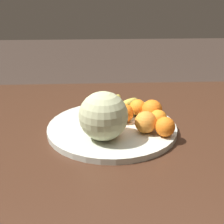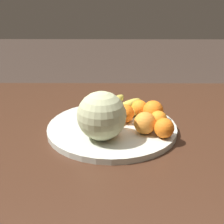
{
  "view_description": "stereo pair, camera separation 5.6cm",
  "coord_description": "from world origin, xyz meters",
  "px_view_note": "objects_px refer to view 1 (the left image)",
  "views": [
    {
      "loc": [
        -0.04,
        -1.0,
        1.2
      ],
      "look_at": [
        0.01,
        -0.04,
        0.79
      ],
      "focal_mm": 50.0,
      "sensor_mm": 36.0,
      "label": 1
    },
    {
      "loc": [
        0.02,
        -1.0,
        1.2
      ],
      "look_at": [
        0.01,
        -0.04,
        0.79
      ],
      "focal_mm": 50.0,
      "sensor_mm": 36.0,
      "label": 2
    }
  ],
  "objects_px": {
    "orange_front_right": "(152,110)",
    "orange_side_extra": "(158,118)",
    "orange_front_left": "(146,122)",
    "orange_back_left": "(109,116)",
    "orange_mid_center": "(124,113)",
    "banana_bunch": "(116,104)",
    "orange_back_right": "(138,107)",
    "melon": "(103,116)",
    "orange_top_small": "(165,127)",
    "kitchen_table": "(109,150)",
    "produce_tag": "(142,125)",
    "fruit_bowl": "(112,128)"
  },
  "relations": [
    {
      "from": "banana_bunch",
      "to": "orange_top_small",
      "type": "xyz_separation_m",
      "value": [
        0.14,
        -0.23,
        0.01
      ]
    },
    {
      "from": "orange_side_extra",
      "to": "produce_tag",
      "type": "bearing_deg",
      "value": 163.22
    },
    {
      "from": "orange_front_left",
      "to": "orange_top_small",
      "type": "relative_size",
      "value": 1.14
    },
    {
      "from": "orange_back_left",
      "to": "orange_side_extra",
      "type": "bearing_deg",
      "value": -8.09
    },
    {
      "from": "orange_back_left",
      "to": "produce_tag",
      "type": "distance_m",
      "value": 0.12
    },
    {
      "from": "orange_mid_center",
      "to": "produce_tag",
      "type": "bearing_deg",
      "value": -27.92
    },
    {
      "from": "orange_side_extra",
      "to": "orange_top_small",
      "type": "bearing_deg",
      "value": -82.56
    },
    {
      "from": "banana_bunch",
      "to": "orange_mid_center",
      "type": "height_order",
      "value": "orange_mid_center"
    },
    {
      "from": "melon",
      "to": "orange_front_right",
      "type": "bearing_deg",
      "value": 37.82
    },
    {
      "from": "melon",
      "to": "orange_front_left",
      "type": "relative_size",
      "value": 2.11
    },
    {
      "from": "orange_back_right",
      "to": "banana_bunch",
      "type": "bearing_deg",
      "value": 141.34
    },
    {
      "from": "orange_front_right",
      "to": "orange_mid_center",
      "type": "relative_size",
      "value": 1.13
    },
    {
      "from": "banana_bunch",
      "to": "kitchen_table",
      "type": "bearing_deg",
      "value": -165.14
    },
    {
      "from": "orange_side_extra",
      "to": "orange_mid_center",
      "type": "bearing_deg",
      "value": 157.09
    },
    {
      "from": "melon",
      "to": "produce_tag",
      "type": "relative_size",
      "value": 2.05
    },
    {
      "from": "fruit_bowl",
      "to": "orange_front_left",
      "type": "xyz_separation_m",
      "value": [
        0.11,
        -0.06,
        0.04
      ]
    },
    {
      "from": "orange_front_right",
      "to": "orange_side_extra",
      "type": "height_order",
      "value": "orange_front_right"
    },
    {
      "from": "melon",
      "to": "banana_bunch",
      "type": "bearing_deg",
      "value": 77.08
    },
    {
      "from": "banana_bunch",
      "to": "orange_back_right",
      "type": "distance_m",
      "value": 0.1
    },
    {
      "from": "orange_side_extra",
      "to": "banana_bunch",
      "type": "bearing_deg",
      "value": 128.78
    },
    {
      "from": "kitchen_table",
      "to": "orange_side_extra",
      "type": "height_order",
      "value": "orange_side_extra"
    },
    {
      "from": "kitchen_table",
      "to": "orange_side_extra",
      "type": "xyz_separation_m",
      "value": [
        0.16,
        -0.05,
        0.14
      ]
    },
    {
      "from": "melon",
      "to": "produce_tag",
      "type": "xyz_separation_m",
      "value": [
        0.13,
        0.09,
        -0.07
      ]
    },
    {
      "from": "orange_front_right",
      "to": "orange_side_extra",
      "type": "distance_m",
      "value": 0.06
    },
    {
      "from": "orange_side_extra",
      "to": "kitchen_table",
      "type": "bearing_deg",
      "value": 162.47
    },
    {
      "from": "orange_back_left",
      "to": "orange_top_small",
      "type": "xyz_separation_m",
      "value": [
        0.18,
        -0.09,
        0.0
      ]
    },
    {
      "from": "kitchen_table",
      "to": "orange_back_left",
      "type": "bearing_deg",
      "value": -94.31
    },
    {
      "from": "orange_top_small",
      "to": "orange_side_extra",
      "type": "xyz_separation_m",
      "value": [
        -0.01,
        0.07,
        -0.0
      ]
    },
    {
      "from": "orange_front_left",
      "to": "orange_front_right",
      "type": "bearing_deg",
      "value": 69.61
    },
    {
      "from": "kitchen_table",
      "to": "banana_bunch",
      "type": "bearing_deg",
      "value": 73.43
    },
    {
      "from": "orange_back_left",
      "to": "orange_side_extra",
      "type": "height_order",
      "value": "orange_back_left"
    },
    {
      "from": "kitchen_table",
      "to": "banana_bunch",
      "type": "distance_m",
      "value": 0.18
    },
    {
      "from": "melon",
      "to": "orange_top_small",
      "type": "bearing_deg",
      "value": 1.95
    },
    {
      "from": "fruit_bowl",
      "to": "banana_bunch",
      "type": "height_order",
      "value": "banana_bunch"
    },
    {
      "from": "melon",
      "to": "orange_back_right",
      "type": "xyz_separation_m",
      "value": [
        0.13,
        0.18,
        -0.05
      ]
    },
    {
      "from": "orange_front_left",
      "to": "orange_back_right",
      "type": "xyz_separation_m",
      "value": [
        -0.01,
        0.14,
        -0.01
      ]
    },
    {
      "from": "fruit_bowl",
      "to": "orange_top_small",
      "type": "bearing_deg",
      "value": -27.53
    },
    {
      "from": "orange_front_left",
      "to": "produce_tag",
      "type": "xyz_separation_m",
      "value": [
        -0.0,
        0.06,
        -0.03
      ]
    },
    {
      "from": "orange_front_left",
      "to": "orange_back_left",
      "type": "bearing_deg",
      "value": 151.3
    },
    {
      "from": "orange_front_right",
      "to": "orange_back_right",
      "type": "relative_size",
      "value": 1.22
    },
    {
      "from": "orange_back_left",
      "to": "produce_tag",
      "type": "height_order",
      "value": "orange_back_left"
    },
    {
      "from": "kitchen_table",
      "to": "banana_bunch",
      "type": "relative_size",
      "value": 4.71
    },
    {
      "from": "orange_front_left",
      "to": "orange_back_right",
      "type": "bearing_deg",
      "value": 93.01
    },
    {
      "from": "orange_back_left",
      "to": "orange_mid_center",
      "type": "bearing_deg",
      "value": 22.11
    },
    {
      "from": "kitchen_table",
      "to": "fruit_bowl",
      "type": "relative_size",
      "value": 2.85
    },
    {
      "from": "orange_mid_center",
      "to": "orange_back_right",
      "type": "height_order",
      "value": "orange_mid_center"
    },
    {
      "from": "fruit_bowl",
      "to": "banana_bunch",
      "type": "xyz_separation_m",
      "value": [
        0.02,
        0.15,
        0.03
      ]
    },
    {
      "from": "orange_back_right",
      "to": "orange_front_left",
      "type": "bearing_deg",
      "value": -86.99
    },
    {
      "from": "orange_front_right",
      "to": "produce_tag",
      "type": "height_order",
      "value": "orange_front_right"
    },
    {
      "from": "kitchen_table",
      "to": "orange_front_left",
      "type": "relative_size",
      "value": 17.41
    }
  ]
}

